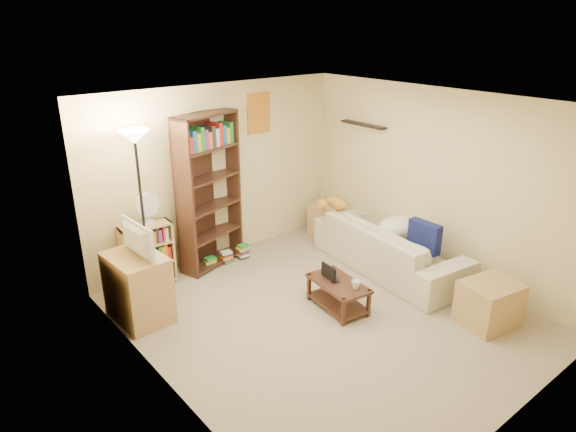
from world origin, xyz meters
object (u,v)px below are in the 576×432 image
(tv_stand, at_px, (138,288))
(television, at_px, (132,240))
(laptop, at_px, (336,276))
(floor_lamp, at_px, (138,167))
(desk_fan, at_px, (148,208))
(side_table, at_px, (325,219))
(tall_bookshelf, at_px, (209,188))
(end_cabinet, at_px, (489,304))
(short_bookshelf, at_px, (148,255))
(tabby_cat, at_px, (334,203))
(coffee_table, at_px, (338,292))
(sofa, at_px, (389,247))
(mug, at_px, (356,285))

(tv_stand, bearing_deg, television, 0.00)
(laptop, xyz_separation_m, floor_lamp, (-1.69, 1.61, 1.33))
(television, xyz_separation_m, desk_fan, (0.49, 0.65, 0.08))
(tv_stand, distance_m, side_table, 3.46)
(tall_bookshelf, relative_size, end_cabinet, 3.49)
(laptop, xyz_separation_m, short_bookshelf, (-1.56, 1.89, 0.06))
(television, relative_size, desk_fan, 1.58)
(tabby_cat, distance_m, television, 3.04)
(desk_fan, height_order, floor_lamp, floor_lamp)
(short_bookshelf, bearing_deg, laptop, -45.66)
(laptop, xyz_separation_m, desk_fan, (-1.52, 1.85, 0.72))
(coffee_table, relative_size, tall_bookshelf, 0.39)
(sofa, bearing_deg, floor_lamp, 70.38)
(tabby_cat, bearing_deg, television, 178.18)
(tv_stand, bearing_deg, coffee_table, -37.29)
(tall_bookshelf, relative_size, short_bookshelf, 2.54)
(desk_fan, relative_size, side_table, 0.85)
(desk_fan, distance_m, side_table, 3.05)
(tv_stand, distance_m, tall_bookshelf, 1.74)
(sofa, bearing_deg, tabby_cat, 18.61)
(tabby_cat, distance_m, mug, 1.82)
(mug, bearing_deg, sofa, 23.21)
(mug, bearing_deg, desk_fan, 124.40)
(sofa, xyz_separation_m, tabby_cat, (-0.20, 0.92, 0.43))
(television, relative_size, floor_lamp, 0.32)
(tall_bookshelf, height_order, floor_lamp, tall_bookshelf)
(desk_fan, bearing_deg, sofa, -31.36)
(television, height_order, floor_lamp, floor_lamp)
(sofa, height_order, tall_bookshelf, tall_bookshelf)
(short_bookshelf, bearing_deg, tabby_cat, -12.12)
(mug, xyz_separation_m, desk_fan, (-1.50, 2.20, 0.68))
(sofa, height_order, laptop, sofa)
(television, bearing_deg, laptop, -124.28)
(tv_stand, xyz_separation_m, end_cabinet, (3.05, -2.65, -0.14))
(desk_fan, bearing_deg, side_table, -3.40)
(end_cabinet, bearing_deg, sofa, 83.71)
(sofa, bearing_deg, laptop, 105.15)
(laptop, distance_m, side_table, 2.19)
(television, distance_m, desk_fan, 0.82)
(laptop, height_order, end_cabinet, end_cabinet)
(laptop, xyz_separation_m, mug, (-0.01, -0.35, 0.04))
(mug, distance_m, side_table, 2.48)
(desk_fan, bearing_deg, coffee_table, -53.36)
(tabby_cat, bearing_deg, side_table, 55.77)
(tabby_cat, relative_size, laptop, 1.57)
(tabby_cat, distance_m, short_bookshelf, 2.72)
(laptop, height_order, television, television)
(sofa, xyz_separation_m, mug, (-1.23, -0.53, 0.06))
(floor_lamp, xyz_separation_m, side_table, (3.10, 0.06, -1.44))
(laptop, relative_size, tall_bookshelf, 0.16)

